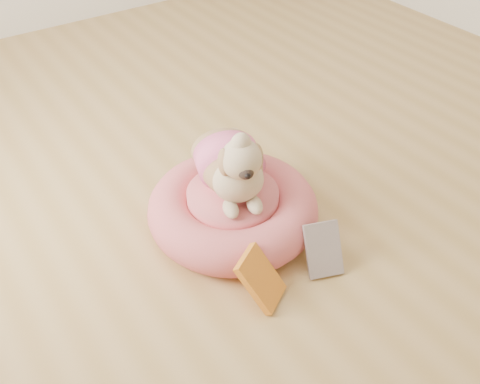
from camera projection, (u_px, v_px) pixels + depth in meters
floor at (290, 174)px, 2.43m from camera, size 4.50×4.50×0.00m
pet_bed at (233, 209)px, 2.12m from camera, size 0.68×0.68×0.17m
dog at (232, 152)px, 1.98m from camera, size 0.45×0.53×0.33m
book_yellow at (261, 279)px, 1.83m from camera, size 0.19×0.20×0.19m
book_white at (323, 249)px, 1.94m from camera, size 0.17×0.17×0.18m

